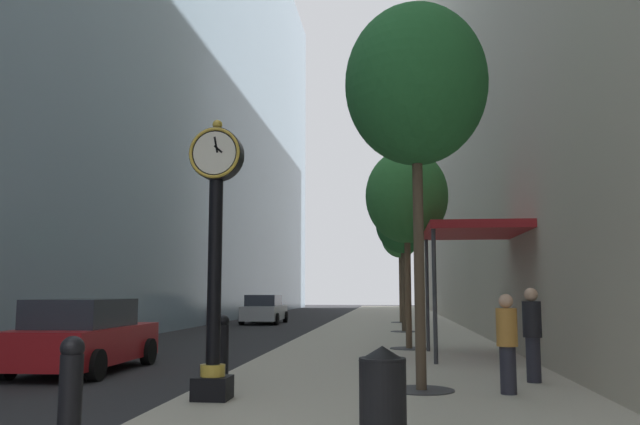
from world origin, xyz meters
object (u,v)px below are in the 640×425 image
street_tree_mid_near (407,197)px  street_tree_mid_far (402,223)px  pedestrian_by_clock (532,332)px  car_red_near (84,336)px  bollard_nearest (70,398)px  car_silver_mid (264,310)px  street_tree_far (400,237)px  pedestrian_walking (507,341)px  trash_bin (383,393)px  street_clock (215,243)px  street_tree_near (416,86)px  bollard_third (223,347)px

street_tree_mid_near → street_tree_mid_far: street_tree_mid_near is taller
pedestrian_by_clock → car_red_near: size_ratio=0.39×
bollard_nearest → car_silver_mid: bearing=97.7°
street_tree_far → pedestrian_walking: size_ratio=3.61×
trash_bin → car_red_near: size_ratio=0.24×
street_tree_mid_near → trash_bin: bearing=-92.8°
street_clock → trash_bin: bearing=-44.6°
street_tree_mid_far → car_red_near: size_ratio=1.32×
street_tree_mid_near → car_red_near: bearing=-145.1°
street_tree_near → street_tree_mid_near: size_ratio=1.15×
street_tree_mid_near → pedestrian_walking: street_tree_mid_near is taller
bollard_third → trash_bin: 5.26m
bollard_third → car_red_near: car_red_near is taller
car_red_near → street_tree_near: bearing=-21.3°
street_tree_near → pedestrian_by_clock: (2.09, 1.22, -4.35)m
pedestrian_by_clock → pedestrian_walking: bearing=-115.9°
pedestrian_walking → car_silver_mid: bearing=109.8°
street_tree_far → car_silver_mid: 8.54m
pedestrian_walking → street_tree_mid_near: bearing=99.6°
street_tree_mid_near → pedestrian_by_clock: size_ratio=3.42×
trash_bin → street_tree_mid_near: bearing=87.2°
street_tree_mid_near → street_tree_far: street_tree_mid_near is taller
bollard_third → street_tree_mid_near: 9.15m
street_tree_near → pedestrian_walking: size_ratio=4.18×
street_clock → car_silver_mid: street_clock is taller
pedestrian_walking → street_tree_mid_far: bearing=94.9°
street_tree_near → bollard_nearest: bearing=-124.3°
bollard_nearest → street_tree_near: (3.54, 5.19, 4.62)m
street_clock → trash_bin: 4.17m
bollard_nearest → street_tree_mid_near: (3.54, 13.19, 3.80)m
street_tree_far → trash_bin: (-0.58, -27.89, -4.04)m
bollard_nearest → street_tree_mid_near: street_tree_mid_near is taller
street_tree_near → pedestrian_walking: 4.63m
street_tree_mid_far → car_red_near: bearing=-119.3°
street_tree_near → pedestrian_walking: (1.39, -0.23, -4.41)m
car_silver_mid → bollard_nearest: bearing=-82.3°
pedestrian_walking → pedestrian_by_clock: size_ratio=0.94×
street_tree_near → street_tree_mid_far: 16.02m
street_tree_mid_near → trash_bin: (-0.58, -11.89, -3.90)m
bollard_nearest → car_silver_mid: car_silver_mid is taller
street_clock → street_tree_mid_far: size_ratio=0.76×
street_clock → bollard_nearest: bearing=-94.4°
street_tree_mid_near → pedestrian_walking: 9.09m
street_clock → street_tree_far: street_tree_far is taller
street_tree_mid_near → street_tree_mid_far: bearing=90.0°
street_tree_mid_near → street_tree_far: bearing=90.0°
car_silver_mid → street_clock: bearing=-80.5°
street_clock → trash_bin: street_clock is taller
car_red_near → car_silver_mid: size_ratio=0.96×
street_clock → street_tree_far: bearing=82.7°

